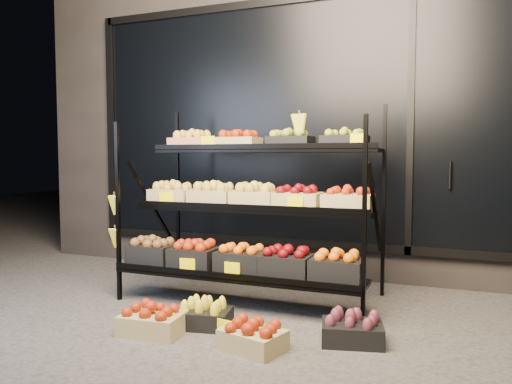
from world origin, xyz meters
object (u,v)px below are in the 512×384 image
at_px(display_rack, 249,207).
at_px(floor_crate_midleft, 205,315).
at_px(floor_crate_left, 152,320).
at_px(floor_crate_midright, 253,336).

bearing_deg(display_rack, floor_crate_midleft, -92.44).
height_order(floor_crate_left, floor_crate_midleft, floor_crate_left).
height_order(floor_crate_midleft, floor_crate_midright, floor_crate_midright).
relative_size(display_rack, floor_crate_left, 4.97).
distance_m(floor_crate_midleft, floor_crate_midright, 0.55).
relative_size(floor_crate_left, floor_crate_midright, 1.01).
xyz_separation_m(display_rack, floor_crate_midleft, (-0.03, -0.75, -0.70)).
distance_m(display_rack, floor_crate_left, 1.26).
height_order(display_rack, floor_crate_midright, display_rack).
height_order(floor_crate_left, floor_crate_midright, floor_crate_left).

